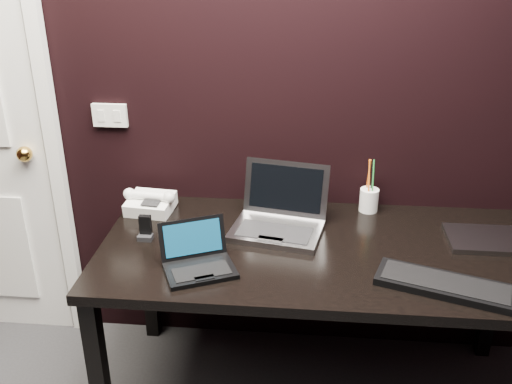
# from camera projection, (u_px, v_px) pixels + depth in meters

# --- Properties ---
(wall_back) EXTENTS (4.00, 0.00, 4.00)m
(wall_back) POSITION_uv_depth(u_px,v_px,m) (253.00, 76.00, 2.33)
(wall_back) COLOR black
(wall_back) RESTS_ON ground
(wall_switch) EXTENTS (0.15, 0.02, 0.10)m
(wall_switch) POSITION_uv_depth(u_px,v_px,m) (110.00, 115.00, 2.45)
(wall_switch) COLOR silver
(wall_switch) RESTS_ON wall_back
(desk) EXTENTS (1.70, 0.80, 0.74)m
(desk) POSITION_uv_depth(u_px,v_px,m) (321.00, 265.00, 2.21)
(desk) COLOR black
(desk) RESTS_ON ground
(netbook) EXTENTS (0.31, 0.30, 0.16)m
(netbook) POSITION_uv_depth(u_px,v_px,m) (198.00, 261.00, 2.03)
(netbook) COLOR black
(netbook) RESTS_ON desk
(silver_laptop) EXTENTS (0.40, 0.38, 0.24)m
(silver_laptop) POSITION_uv_depth(u_px,v_px,m) (279.00, 219.00, 2.29)
(silver_laptop) COLOR #9E9DA3
(silver_laptop) RESTS_ON desk
(ext_keyboard) EXTENTS (0.48, 0.29, 0.03)m
(ext_keyboard) POSITION_uv_depth(u_px,v_px,m) (445.00, 285.00, 1.92)
(ext_keyboard) COLOR black
(ext_keyboard) RESTS_ON desk
(closed_laptop) EXTENTS (0.30, 0.22, 0.02)m
(closed_laptop) POSITION_uv_depth(u_px,v_px,m) (487.00, 239.00, 2.21)
(closed_laptop) COLOR gray
(closed_laptop) RESTS_ON desk
(desk_phone) EXTENTS (0.23, 0.19, 0.11)m
(desk_phone) POSITION_uv_depth(u_px,v_px,m) (150.00, 203.00, 2.44)
(desk_phone) COLOR white
(desk_phone) RESTS_ON desk
(mobile_phone) EXTENTS (0.06, 0.05, 0.10)m
(mobile_phone) POSITION_uv_depth(u_px,v_px,m) (145.00, 230.00, 2.23)
(mobile_phone) COLOR black
(mobile_phone) RESTS_ON desk
(pen_cup) EXTENTS (0.10, 0.10, 0.24)m
(pen_cup) POSITION_uv_depth(u_px,v_px,m) (369.00, 199.00, 2.44)
(pen_cup) COLOR white
(pen_cup) RESTS_ON desk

